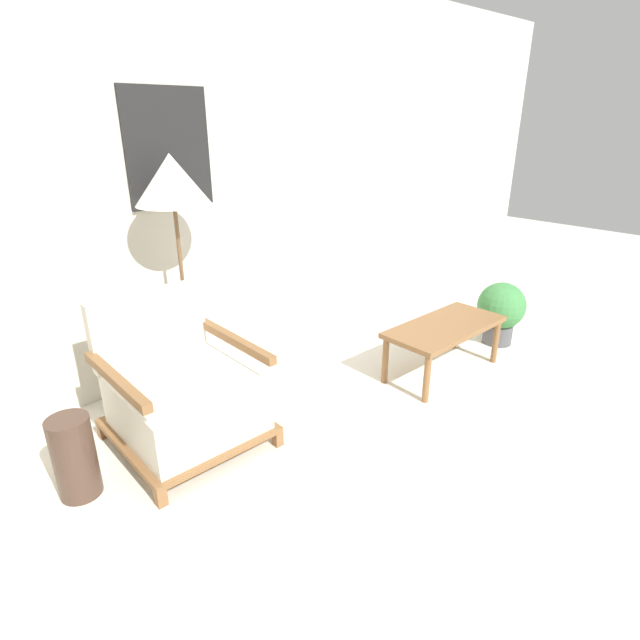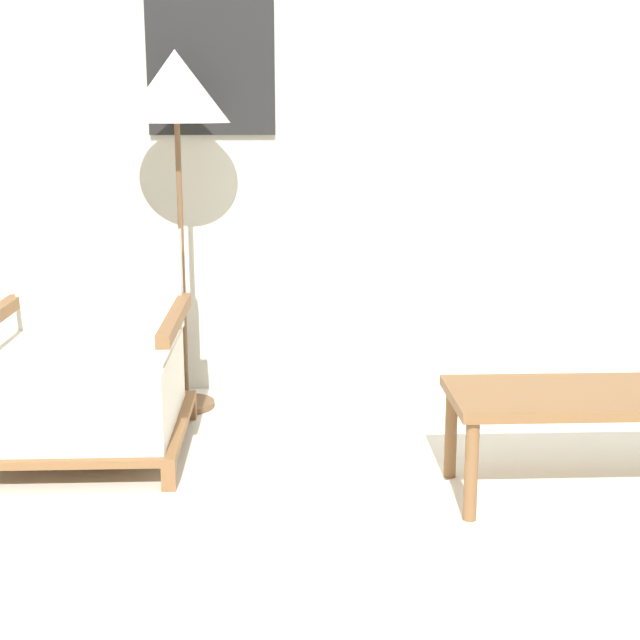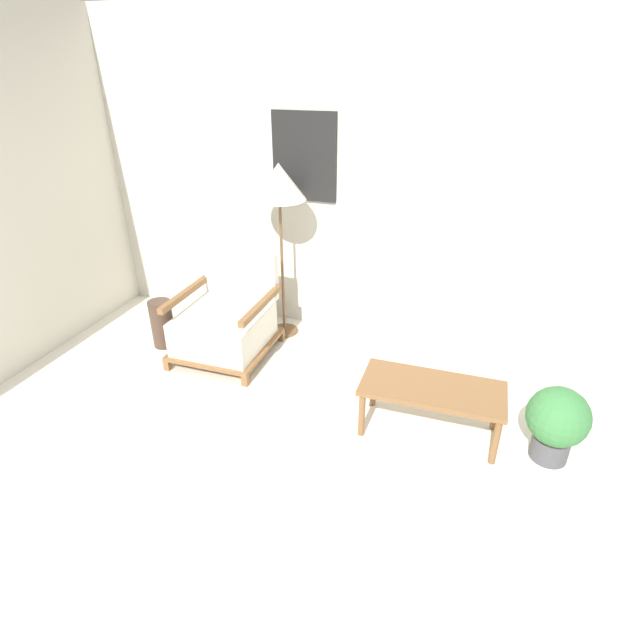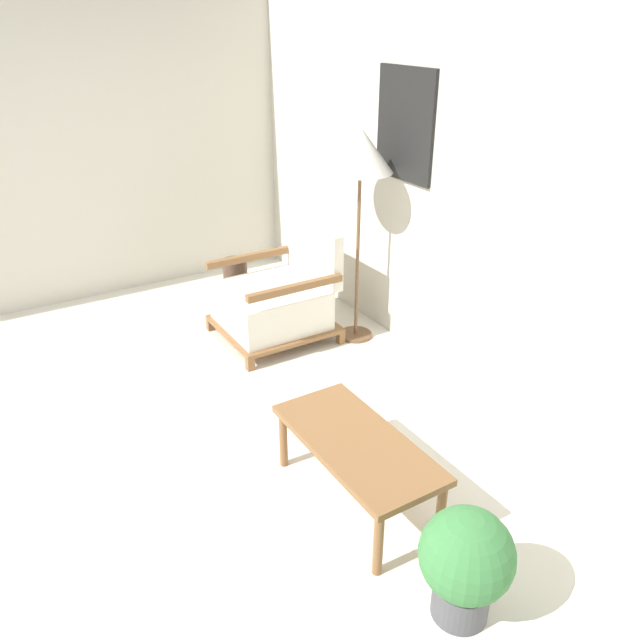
{
  "view_description": "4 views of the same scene",
  "coord_description": "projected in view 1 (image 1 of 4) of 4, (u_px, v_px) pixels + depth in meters",
  "views": [
    {
      "loc": [
        -1.99,
        -0.94,
        1.73
      ],
      "look_at": [
        -0.04,
        1.21,
        0.55
      ],
      "focal_mm": 28.0,
      "sensor_mm": 36.0,
      "label": 1
    },
    {
      "loc": [
        -0.17,
        -1.95,
        1.29
      ],
      "look_at": [
        -0.04,
        1.21,
        0.55
      ],
      "focal_mm": 50.0,
      "sensor_mm": 36.0,
      "label": 2
    },
    {
      "loc": [
        0.99,
        -1.91,
        2.28
      ],
      "look_at": [
        -0.04,
        1.21,
        0.55
      ],
      "focal_mm": 28.0,
      "sensor_mm": 36.0,
      "label": 3
    },
    {
      "loc": [
        2.83,
        -0.54,
        2.22
      ],
      "look_at": [
        -0.04,
        1.21,
        0.55
      ],
      "focal_mm": 35.0,
      "sensor_mm": 36.0,
      "label": 4
    }
  ],
  "objects": [
    {
      "name": "vase",
      "position": [
        74.0,
        457.0,
        2.4
      ],
      "size": [
        0.2,
        0.2,
        0.43
      ],
      "primitive_type": "cylinder",
      "color": "#473328",
      "rests_on": "ground_plane"
    },
    {
      "name": "ground_plane",
      "position": [
        485.0,
        485.0,
        2.53
      ],
      "size": [
        14.0,
        14.0,
        0.0
      ],
      "primitive_type": "plane",
      "color": "silver"
    },
    {
      "name": "coffee_table",
      "position": [
        445.0,
        331.0,
        3.54
      ],
      "size": [
        0.93,
        0.43,
        0.37
      ],
      "color": "brown",
      "rests_on": "ground_plane"
    },
    {
      "name": "armchair",
      "position": [
        182.0,
        394.0,
        2.78
      ],
      "size": [
        0.76,
        0.79,
        0.82
      ],
      "color": "brown",
      "rests_on": "ground_plane"
    },
    {
      "name": "potted_plant",
      "position": [
        501.0,
        310.0,
        4.02
      ],
      "size": [
        0.38,
        0.38,
        0.51
      ],
      "color": "#4C4C51",
      "rests_on": "ground_plane"
    },
    {
      "name": "floor_lamp",
      "position": [
        172.0,
        187.0,
        2.93
      ],
      "size": [
        0.45,
        0.45,
        1.54
      ],
      "color": "brown",
      "rests_on": "ground_plane"
    },
    {
      "name": "wall_back",
      "position": [
        231.0,
        175.0,
        3.51
      ],
      "size": [
        8.0,
        0.09,
        2.7
      ],
      "color": "beige",
      "rests_on": "ground_plane"
    }
  ]
}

